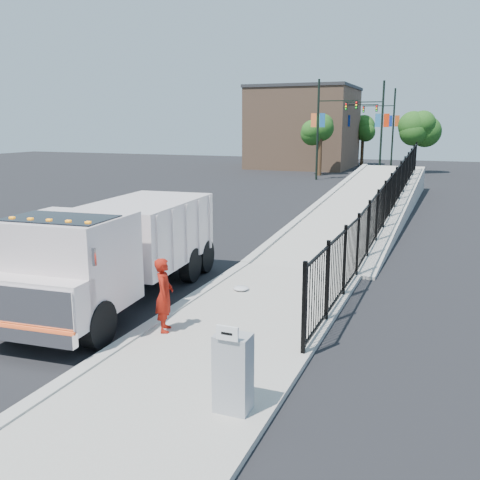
% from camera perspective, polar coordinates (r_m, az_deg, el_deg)
% --- Properties ---
extents(ground, '(120.00, 120.00, 0.00)m').
position_cam_1_polar(ground, '(13.74, -5.55, -6.90)').
color(ground, black).
rests_on(ground, ground).
extents(sidewalk, '(3.55, 12.00, 0.12)m').
position_cam_1_polar(sidewalk, '(11.26, -1.43, -10.95)').
color(sidewalk, '#9E998E').
rests_on(sidewalk, ground).
extents(curb, '(0.30, 12.00, 0.16)m').
position_cam_1_polar(curb, '(12.09, -9.96, -9.37)').
color(curb, '#ADAAA3').
rests_on(curb, ground).
extents(ramp, '(3.95, 24.06, 3.19)m').
position_cam_1_polar(ramp, '(28.14, 13.59, 2.72)').
color(ramp, '#9E998E').
rests_on(ramp, ground).
extents(iron_fence, '(0.10, 28.00, 1.80)m').
position_cam_1_polar(iron_fence, '(23.90, 15.66, 3.15)').
color(iron_fence, black).
rests_on(iron_fence, ground).
extents(truck, '(3.05, 7.80, 2.61)m').
position_cam_1_polar(truck, '(13.80, -13.11, -0.73)').
color(truck, black).
rests_on(truck, ground).
extents(worker, '(0.59, 0.69, 1.61)m').
position_cam_1_polar(worker, '(11.59, -8.08, -5.82)').
color(worker, maroon).
rests_on(worker, sidewalk).
extents(utility_cabinet, '(0.55, 0.40, 1.25)m').
position_cam_1_polar(utility_cabinet, '(8.48, -0.74, -14.00)').
color(utility_cabinet, gray).
rests_on(utility_cabinet, sidewalk).
extents(arrow_sign, '(0.35, 0.04, 0.22)m').
position_cam_1_polar(arrow_sign, '(8.00, -1.37, -9.91)').
color(arrow_sign, white).
rests_on(arrow_sign, utility_cabinet).
extents(debris, '(0.43, 0.43, 0.11)m').
position_cam_1_polar(debris, '(14.44, 0.12, -5.16)').
color(debris, silver).
rests_on(debris, sidewalk).
extents(light_pole_0, '(3.77, 0.22, 8.00)m').
position_cam_1_polar(light_pole_0, '(44.55, 8.69, 11.96)').
color(light_pole_0, black).
rests_on(light_pole_0, ground).
extents(light_pole_1, '(3.77, 0.22, 8.00)m').
position_cam_1_polar(light_pole_1, '(47.13, 14.51, 11.73)').
color(light_pole_1, black).
rests_on(light_pole_1, ground).
extents(light_pole_2, '(3.77, 0.22, 8.00)m').
position_cam_1_polar(light_pole_2, '(54.28, 11.36, 11.89)').
color(light_pole_2, black).
rests_on(light_pole_2, ground).
extents(light_pole_3, '(3.78, 0.22, 8.00)m').
position_cam_1_polar(light_pole_3, '(57.38, 15.72, 11.69)').
color(light_pole_3, black).
rests_on(light_pole_3, ground).
extents(tree_0, '(2.33, 2.33, 5.16)m').
position_cam_1_polar(tree_0, '(48.38, 8.59, 11.45)').
color(tree_0, '#382314').
rests_on(tree_0, ground).
extents(tree_1, '(2.64, 2.64, 5.32)m').
position_cam_1_polar(tree_1, '(52.70, 18.29, 11.07)').
color(tree_1, '#382314').
rests_on(tree_1, ground).
extents(tree_2, '(2.52, 2.52, 5.26)m').
position_cam_1_polar(tree_2, '(62.01, 13.01, 11.45)').
color(tree_2, '#382314').
rests_on(tree_2, ground).
extents(building, '(10.00, 10.00, 8.00)m').
position_cam_1_polar(building, '(57.50, 6.83, 11.69)').
color(building, '#8C664C').
rests_on(building, ground).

